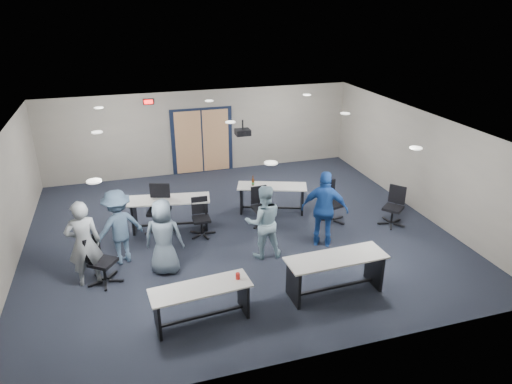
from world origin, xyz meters
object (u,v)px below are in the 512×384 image
object	(u,v)px
table_back_left	(170,208)
person_back	(119,227)
person_navy	(325,209)
chair_loose_left	(103,260)
person_plaid	(164,237)
person_lightblue	(264,222)
chair_back_c	(262,207)
person_gray	(84,243)
table_front_right	(336,268)
chair_loose_right	(393,207)
chair_back_b	(201,218)
chair_back_d	(333,203)
chair_back_a	(159,210)
table_front_left	(202,298)
table_back_right	(272,194)

from	to	relation	value
table_back_left	person_back	world-z (taller)	person_back
person_back	person_navy	bearing A→B (deg)	149.63
chair_loose_left	person_plaid	xyz separation A→B (m)	(1.24, 0.05, 0.31)
table_back_left	chair_loose_left	bearing A→B (deg)	-118.89
person_lightblue	person_plaid	bearing A→B (deg)	6.71
chair_back_c	person_gray	size ratio (longest dim) A/B	0.54
chair_back_c	person_gray	world-z (taller)	person_gray
person_plaid	person_gray	bearing A→B (deg)	16.79
table_front_right	person_plaid	xyz separation A→B (m)	(-3.09, 1.72, 0.28)
person_lightblue	person_navy	bearing A→B (deg)	-171.26
table_front_right	chair_loose_right	xyz separation A→B (m)	(2.70, 2.23, -0.04)
table_front_right	person_gray	bearing A→B (deg)	157.68
table_back_left	person_gray	world-z (taller)	person_gray
chair_back_b	chair_back_c	bearing A→B (deg)	5.35
chair_back_d	person_navy	bearing A→B (deg)	-140.11
chair_back_c	person_gray	distance (m)	4.41
chair_back_b	chair_loose_right	xyz separation A→B (m)	(4.76, -0.86, 0.03)
table_front_right	table_back_left	size ratio (longest dim) A/B	0.96
chair_back_c	chair_loose_left	xyz separation A→B (m)	(-3.84, -1.53, 0.02)
chair_loose_left	person_lightblue	world-z (taller)	person_lightblue
table_front_right	table_back_left	distance (m)	4.59
person_gray	person_lightblue	bearing A→B (deg)	173.03
chair_back_a	person_back	world-z (taller)	person_back
table_back_left	chair_back_b	bearing A→B (deg)	-31.92
table_front_left	chair_loose_right	distance (m)	5.83
person_gray	chair_loose_right	bearing A→B (deg)	176.89
table_front_left	table_back_right	xyz separation A→B (m)	(2.66, 3.99, 0.02)
chair_back_a	person_back	size ratio (longest dim) A/B	0.70
chair_back_a	chair_loose_left	xyz separation A→B (m)	(-1.32, -1.93, -0.07)
chair_back_c	person_gray	bearing A→B (deg)	-164.90
table_back_left	chair_loose_left	xyz separation A→B (m)	(-1.59, -2.01, -0.03)
table_front_left	person_navy	xyz separation A→B (m)	(3.23, 1.91, 0.42)
table_back_left	person_gray	xyz separation A→B (m)	(-1.90, -1.94, 0.36)
chair_loose_left	person_navy	bearing A→B (deg)	-52.28
chair_back_d	person_back	xyz separation A→B (m)	(-5.27, -0.43, 0.31)
chair_back_c	chair_loose_right	world-z (taller)	chair_loose_right
person_plaid	person_lightblue	distance (m)	2.18
chair_back_d	person_plaid	bearing A→B (deg)	179.35
person_back	table_back_left	bearing A→B (deg)	-156.67
table_back_left	chair_loose_left	world-z (taller)	chair_loose_left
chair_loose_left	person_plaid	bearing A→B (deg)	-51.67
chair_back_a	person_lightblue	xyz separation A→B (m)	(2.10, -1.86, 0.26)
person_navy	chair_loose_left	bearing A→B (deg)	30.83
chair_back_a	chair_back_d	distance (m)	4.39
table_back_left	table_back_right	xyz separation A→B (m)	(2.75, 0.21, -0.04)
chair_back_b	person_navy	xyz separation A→B (m)	(2.64, -1.28, 0.44)
table_back_right	person_plaid	xyz separation A→B (m)	(-3.09, -2.17, 0.31)
chair_back_c	chair_back_d	size ratio (longest dim) A/B	0.92
table_front_left	chair_back_d	bearing A→B (deg)	31.82
chair_back_c	person_lightblue	world-z (taller)	person_lightblue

